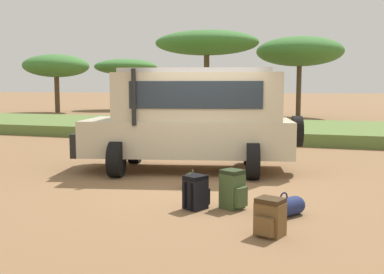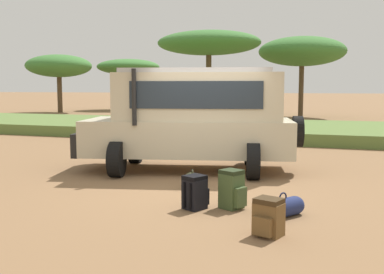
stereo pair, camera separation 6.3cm
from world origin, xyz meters
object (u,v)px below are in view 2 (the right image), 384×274
object	(u,v)px
backpack_near_rear_wheel	(232,190)
acacia_tree_left_mid	(128,67)
acacia_tree_centre_back	(209,43)
backpack_cluster_center	(268,218)
duffel_bag_soft_canvas	(193,182)
acacia_tree_right_mid	(302,52)
backpack_beside_front_wheel	(195,192)
acacia_tree_far_left	(59,66)
duffel_bag_low_black_case	(283,208)
safari_vehicle	(193,117)

from	to	relation	value
backpack_near_rear_wheel	acacia_tree_left_mid	bearing A→B (deg)	119.81
acacia_tree_centre_back	backpack_cluster_center	bearing A→B (deg)	-70.97
duffel_bag_soft_canvas	acacia_tree_right_mid	distance (m)	23.28
backpack_beside_front_wheel	acacia_tree_right_mid	distance (m)	24.59
backpack_near_rear_wheel	duffel_bag_soft_canvas	size ratio (longest dim) A/B	0.87
backpack_cluster_center	acacia_tree_right_mid	xyz separation A→B (m)	(-1.98, 25.21, 4.14)
backpack_near_rear_wheel	acacia_tree_far_left	xyz separation A→B (m)	(-20.17, 23.77, 3.40)
duffel_bag_low_black_case	acacia_tree_far_left	size ratio (longest dim) A/B	0.14
acacia_tree_far_left	backpack_near_rear_wheel	bearing A→B (deg)	-49.68
safari_vehicle	acacia_tree_right_mid	xyz separation A→B (m)	(0.55, 20.95, 3.10)
duffel_bag_low_black_case	acacia_tree_centre_back	bearing A→B (deg)	110.07
safari_vehicle	duffel_bag_soft_canvas	distance (m)	2.35
backpack_near_rear_wheel	acacia_tree_far_left	size ratio (longest dim) A/B	0.12
duffel_bag_low_black_case	acacia_tree_right_mid	distance (m)	24.71
backpack_near_rear_wheel	acacia_tree_centre_back	bearing A→B (deg)	107.99
safari_vehicle	backpack_beside_front_wheel	xyz separation A→B (m)	(1.16, -3.28, -1.02)
duffel_bag_low_black_case	acacia_tree_right_mid	bearing A→B (deg)	94.83
safari_vehicle	acacia_tree_left_mid	world-z (taller)	acacia_tree_left_mid
acacia_tree_left_mid	acacia_tree_right_mid	xyz separation A→B (m)	(15.78, -5.59, 0.55)
backpack_beside_front_wheel	backpack_near_rear_wheel	xyz separation A→B (m)	(0.57, 0.22, 0.04)
backpack_cluster_center	acacia_tree_far_left	xyz separation A→B (m)	(-20.97, 24.97, 3.46)
backpack_beside_front_wheel	acacia_tree_centre_back	size ratio (longest dim) A/B	0.09
backpack_beside_front_wheel	acacia_tree_far_left	world-z (taller)	acacia_tree_far_left
backpack_cluster_center	acacia_tree_far_left	world-z (taller)	acacia_tree_far_left
backpack_cluster_center	acacia_tree_centre_back	bearing A→B (deg)	109.03
duffel_bag_soft_canvas	acacia_tree_left_mid	xyz separation A→B (m)	(-15.89, 28.49, 3.69)
safari_vehicle	duffel_bag_soft_canvas	world-z (taller)	safari_vehicle
acacia_tree_far_left	acacia_tree_left_mid	xyz separation A→B (m)	(3.21, 5.83, 0.12)
safari_vehicle	acacia_tree_left_mid	distance (m)	30.71
acacia_tree_centre_back	acacia_tree_right_mid	world-z (taller)	acacia_tree_centre_back
duffel_bag_soft_canvas	backpack_beside_front_wheel	bearing A→B (deg)	-69.39
backpack_near_rear_wheel	acacia_tree_far_left	bearing A→B (deg)	130.32
backpack_beside_front_wheel	acacia_tree_right_mid	world-z (taller)	acacia_tree_right_mid
acacia_tree_left_mid	backpack_near_rear_wheel	bearing A→B (deg)	-60.19
acacia_tree_left_mid	acacia_tree_right_mid	bearing A→B (deg)	-19.51
backpack_beside_front_wheel	duffel_bag_soft_canvas	size ratio (longest dim) A/B	0.76
acacia_tree_far_left	duffel_bag_low_black_case	bearing A→B (deg)	-48.78
backpack_near_rear_wheel	acacia_tree_centre_back	size ratio (longest dim) A/B	0.10
backpack_beside_front_wheel	acacia_tree_centre_back	distance (m)	20.72
duffel_bag_low_black_case	acacia_tree_right_mid	xyz separation A→B (m)	(-2.05, 24.26, 4.24)
backpack_near_rear_wheel	backpack_cluster_center	bearing A→B (deg)	-56.26
backpack_beside_front_wheel	duffel_bag_low_black_case	bearing A→B (deg)	-0.90
acacia_tree_right_mid	duffel_bag_low_black_case	bearing A→B (deg)	-85.17
safari_vehicle	backpack_cluster_center	xyz separation A→B (m)	(2.53, -4.26, -1.04)
backpack_cluster_center	duffel_bag_soft_canvas	size ratio (longest dim) A/B	0.69
duffel_bag_soft_canvas	acacia_tree_left_mid	world-z (taller)	acacia_tree_left_mid
backpack_beside_front_wheel	acacia_tree_centre_back	bearing A→B (deg)	106.26
duffel_bag_low_black_case	acacia_tree_left_mid	xyz separation A→B (m)	(-17.83, 29.85, 3.69)
safari_vehicle	acacia_tree_left_mid	bearing A→B (deg)	119.85
backpack_cluster_center	backpack_beside_front_wheel	bearing A→B (deg)	144.58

